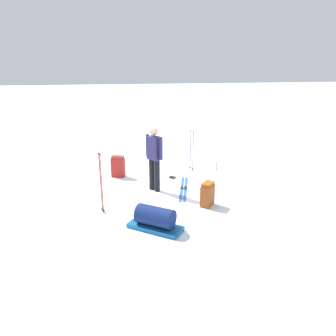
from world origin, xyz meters
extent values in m
plane|color=white|center=(0.00, 0.00, 0.00)|extent=(80.00, 80.00, 0.00)
cylinder|color=black|center=(-0.23, -0.25, 0.42)|extent=(0.14, 0.14, 0.85)
cylinder|color=black|center=(-0.39, -0.37, 0.42)|extent=(0.14, 0.14, 0.85)
cube|color=#24244E|center=(-0.31, -0.31, 1.15)|extent=(0.40, 0.38, 0.60)
cylinder|color=#24244E|center=(-0.12, -0.16, 1.18)|extent=(0.09, 0.09, 0.58)
cylinder|color=#24244E|center=(-0.50, -0.46, 1.18)|extent=(0.09, 0.09, 0.58)
sphere|color=tan|center=(-0.31, -0.31, 1.59)|extent=(0.22, 0.22, 0.22)
cube|color=#2D5BA9|center=(-0.29, 0.42, 0.01)|extent=(1.70, 0.49, 0.02)
cube|color=black|center=(-0.29, 0.42, 0.04)|extent=(0.15, 0.09, 0.03)
cube|color=#2D5BA9|center=(-0.26, 0.51, 0.01)|extent=(1.70, 0.49, 0.02)
cube|color=black|center=(-0.26, 0.51, 0.04)|extent=(0.15, 0.09, 0.03)
cube|color=silver|center=(-1.16, 0.27, 0.01)|extent=(1.28, 1.54, 0.02)
cube|color=black|center=(-1.16, 0.27, 0.04)|extent=(0.14, 0.15, 0.03)
cube|color=silver|center=(-1.08, 0.33, 0.01)|extent=(1.28, 1.54, 0.02)
cube|color=black|center=(-1.08, 0.33, 0.04)|extent=(0.14, 0.15, 0.03)
cube|color=maroon|center=(-1.53, -1.24, 0.28)|extent=(0.33, 0.42, 0.55)
cube|color=maroon|center=(-1.53, -1.24, 0.59)|extent=(0.30, 0.38, 0.08)
cube|color=brown|center=(0.84, 0.80, 0.25)|extent=(0.44, 0.41, 0.50)
cube|color=#9A4510|center=(0.84, 0.80, 0.54)|extent=(0.39, 0.37, 0.08)
cylinder|color=#1B252B|center=(-1.86, 1.00, 0.60)|extent=(0.02, 0.02, 1.19)
sphere|color=#A51919|center=(-1.86, 1.00, 1.22)|extent=(0.05, 0.05, 0.05)
cylinder|color=black|center=(-1.86, 1.00, 0.06)|extent=(0.07, 0.07, 0.01)
cylinder|color=#1B252B|center=(-1.71, 1.05, 0.60)|extent=(0.02, 0.02, 1.19)
sphere|color=#A51919|center=(-1.71, 1.05, 1.22)|extent=(0.05, 0.05, 0.05)
cylinder|color=black|center=(-1.71, 1.05, 0.06)|extent=(0.07, 0.07, 0.01)
cylinder|color=maroon|center=(0.79, -1.64, 0.67)|extent=(0.02, 0.02, 1.34)
sphere|color=#A51919|center=(0.79, -1.64, 1.37)|extent=(0.05, 0.05, 0.05)
cylinder|color=black|center=(0.79, -1.64, 0.06)|extent=(0.07, 0.07, 0.01)
cylinder|color=maroon|center=(0.89, -1.61, 0.67)|extent=(0.02, 0.02, 1.34)
sphere|color=#A51919|center=(0.89, -1.61, 1.37)|extent=(0.05, 0.05, 0.05)
cylinder|color=black|center=(0.89, -1.61, 0.06)|extent=(0.07, 0.07, 0.01)
cube|color=#125485|center=(1.79, -0.55, 0.04)|extent=(1.01, 1.17, 0.09)
cylinder|color=navy|center=(1.79, -0.55, 0.29)|extent=(0.78, 0.87, 0.40)
cylinder|color=#ACB1B9|center=(-1.64, 1.79, 0.13)|extent=(0.07, 0.07, 0.26)
camera|label=1|loc=(7.74, -1.24, 3.29)|focal=35.20mm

